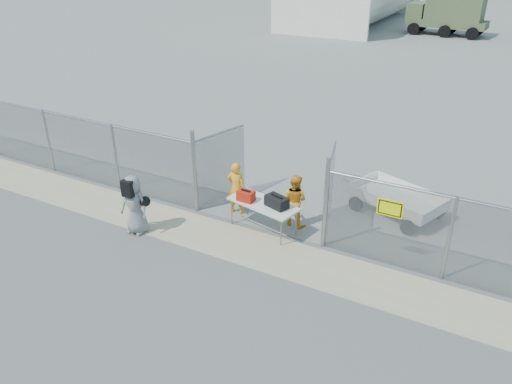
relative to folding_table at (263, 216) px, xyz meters
The scene contains 12 objects.
ground 2.03m from the folding_table, 96.88° to the right, with size 160.00×160.00×0.00m, color #555555.
tarmac_inside 40.03m from the folding_table, 90.34° to the left, with size 160.00×80.00×0.01m, color gray.
dirt_strip 1.08m from the folding_table, 103.74° to the right, with size 44.00×1.60×0.01m, color tan.
chain_link_fence 0.72m from the folding_table, behind, with size 40.00×0.20×2.20m, color gray, non-canonical shape.
folding_table is the anchor object (origin of this frame).
orange_bag 0.75m from the folding_table, 168.53° to the right, with size 0.45×0.30×0.28m, color red.
black_duffel 0.70m from the folding_table, ahead, with size 0.61×0.36×0.30m, color black.
security_worker_left 1.29m from the folding_table, 156.78° to the left, with size 0.59×0.39×1.61m, color orange.
security_worker_right 0.98m from the folding_table, 47.45° to the left, with size 0.74×0.58×1.52m, color orange.
visitor 3.49m from the folding_table, 149.85° to the right, with size 0.83×0.54×1.69m, color gray.
utility_trailer 3.99m from the folding_table, 41.41° to the left, with size 3.30×1.70×0.80m, color silver, non-canonical shape.
military_truck 35.15m from the folding_table, 91.99° to the left, with size 6.33×2.34×3.02m, color #51623C, non-canonical shape.
Camera 1 is at (5.73, -8.56, 7.20)m, focal length 35.00 mm.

